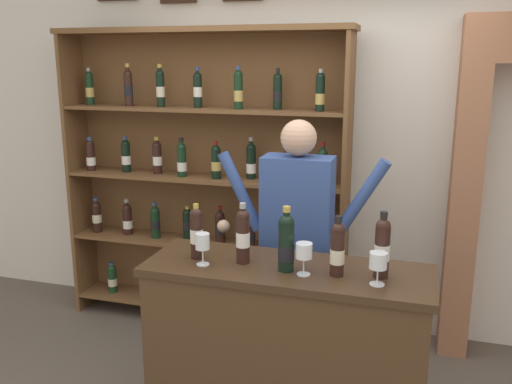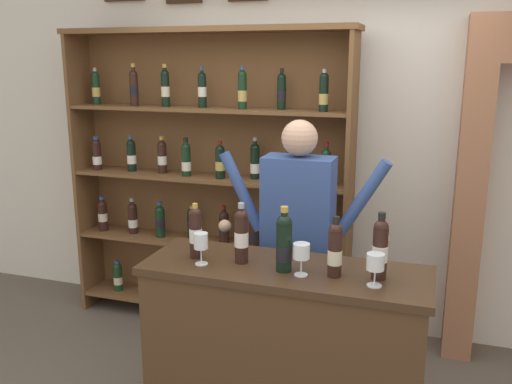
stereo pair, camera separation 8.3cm
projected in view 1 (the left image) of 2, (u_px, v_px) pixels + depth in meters
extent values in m
cube|color=silver|center=(314.00, 100.00, 4.16)|extent=(12.00, 0.16, 3.55)
cube|color=brown|center=(79.00, 175.00, 4.50)|extent=(0.03, 0.33, 2.30)
cube|color=brown|center=(346.00, 193.00, 3.89)|extent=(0.03, 0.33, 2.30)
cube|color=brown|center=(210.00, 179.00, 4.34)|extent=(2.22, 0.02, 2.30)
cube|color=brown|center=(205.00, 304.00, 4.43)|extent=(2.16, 0.31, 0.03)
cylinder|color=#19381E|center=(113.00, 281.00, 4.62)|extent=(0.07, 0.07, 0.20)
sphere|color=#19381E|center=(112.00, 268.00, 4.59)|extent=(0.07, 0.07, 0.07)
cylinder|color=#19381E|center=(112.00, 266.00, 4.59)|extent=(0.03, 0.03, 0.06)
cylinder|color=navy|center=(111.00, 264.00, 4.58)|extent=(0.04, 0.04, 0.03)
cylinder|color=beige|center=(113.00, 282.00, 4.62)|extent=(0.08, 0.08, 0.06)
cylinder|color=black|center=(160.00, 287.00, 4.49)|extent=(0.07, 0.07, 0.19)
sphere|color=black|center=(159.00, 276.00, 4.47)|extent=(0.07, 0.07, 0.07)
cylinder|color=black|center=(159.00, 272.00, 4.46)|extent=(0.03, 0.03, 0.07)
cylinder|color=navy|center=(159.00, 269.00, 4.45)|extent=(0.03, 0.03, 0.03)
cylinder|color=black|center=(160.00, 289.00, 4.49)|extent=(0.08, 0.08, 0.06)
cylinder|color=#19381E|center=(209.00, 294.00, 4.36)|extent=(0.07, 0.07, 0.19)
sphere|color=#19381E|center=(209.00, 282.00, 4.34)|extent=(0.07, 0.07, 0.07)
cylinder|color=#19381E|center=(209.00, 279.00, 4.33)|extent=(0.03, 0.03, 0.06)
cylinder|color=#B79338|center=(209.00, 276.00, 4.33)|extent=(0.04, 0.04, 0.03)
cylinder|color=silver|center=(209.00, 294.00, 4.36)|extent=(0.08, 0.08, 0.06)
cylinder|color=black|center=(252.00, 295.00, 4.33)|extent=(0.07, 0.07, 0.20)
sphere|color=black|center=(252.00, 282.00, 4.31)|extent=(0.07, 0.07, 0.07)
cylinder|color=black|center=(252.00, 279.00, 4.30)|extent=(0.03, 0.03, 0.07)
cylinder|color=black|center=(252.00, 275.00, 4.29)|extent=(0.03, 0.03, 0.03)
cylinder|color=tan|center=(252.00, 298.00, 4.34)|extent=(0.08, 0.08, 0.07)
cylinder|color=black|center=(304.00, 303.00, 4.18)|extent=(0.07, 0.07, 0.20)
sphere|color=black|center=(305.00, 291.00, 4.16)|extent=(0.07, 0.07, 0.07)
cylinder|color=black|center=(305.00, 287.00, 4.15)|extent=(0.03, 0.03, 0.07)
cylinder|color=black|center=(305.00, 284.00, 4.15)|extent=(0.03, 0.03, 0.03)
cylinder|color=silver|center=(304.00, 306.00, 4.19)|extent=(0.08, 0.08, 0.06)
cube|color=brown|center=(204.00, 243.00, 4.31)|extent=(2.16, 0.31, 0.02)
cylinder|color=black|center=(97.00, 219.00, 4.53)|extent=(0.08, 0.08, 0.21)
sphere|color=black|center=(96.00, 206.00, 4.50)|extent=(0.07, 0.07, 0.07)
cylinder|color=black|center=(96.00, 202.00, 4.50)|extent=(0.04, 0.04, 0.08)
cylinder|color=navy|center=(96.00, 199.00, 4.49)|extent=(0.04, 0.04, 0.03)
cylinder|color=beige|center=(97.00, 218.00, 4.53)|extent=(0.08, 0.08, 0.07)
cylinder|color=black|center=(128.00, 222.00, 4.47)|extent=(0.08, 0.08, 0.21)
sphere|color=black|center=(127.00, 208.00, 4.44)|extent=(0.07, 0.07, 0.07)
cylinder|color=black|center=(127.00, 204.00, 4.43)|extent=(0.03, 0.03, 0.08)
cylinder|color=#99999E|center=(126.00, 201.00, 4.43)|extent=(0.03, 0.03, 0.03)
cylinder|color=silver|center=(128.00, 224.00, 4.47)|extent=(0.08, 0.08, 0.07)
cylinder|color=black|center=(155.00, 225.00, 4.38)|extent=(0.08, 0.08, 0.21)
sphere|color=black|center=(155.00, 211.00, 4.35)|extent=(0.07, 0.07, 0.07)
cylinder|color=black|center=(155.00, 207.00, 4.35)|extent=(0.03, 0.03, 0.08)
cylinder|color=navy|center=(155.00, 204.00, 4.34)|extent=(0.03, 0.03, 0.03)
cylinder|color=black|center=(155.00, 224.00, 4.38)|extent=(0.08, 0.08, 0.07)
cylinder|color=black|center=(188.00, 226.00, 4.35)|extent=(0.08, 0.08, 0.21)
sphere|color=black|center=(187.00, 213.00, 4.32)|extent=(0.07, 0.07, 0.07)
cylinder|color=black|center=(187.00, 210.00, 4.31)|extent=(0.03, 0.03, 0.06)
cylinder|color=#B79338|center=(187.00, 208.00, 4.31)|extent=(0.03, 0.03, 0.03)
cylinder|color=black|center=(188.00, 225.00, 4.34)|extent=(0.08, 0.08, 0.07)
cylinder|color=black|center=(220.00, 230.00, 4.25)|extent=(0.08, 0.08, 0.21)
sphere|color=black|center=(220.00, 216.00, 4.23)|extent=(0.07, 0.07, 0.07)
cylinder|color=black|center=(220.00, 212.00, 4.22)|extent=(0.03, 0.03, 0.08)
cylinder|color=maroon|center=(220.00, 208.00, 4.21)|extent=(0.03, 0.03, 0.03)
cylinder|color=black|center=(220.00, 229.00, 4.25)|extent=(0.08, 0.08, 0.07)
cylinder|color=black|center=(250.00, 234.00, 4.14)|extent=(0.08, 0.08, 0.21)
sphere|color=black|center=(250.00, 220.00, 4.12)|extent=(0.07, 0.07, 0.07)
cylinder|color=black|center=(250.00, 217.00, 4.11)|extent=(0.03, 0.03, 0.06)
cylinder|color=#B79338|center=(250.00, 214.00, 4.11)|extent=(0.04, 0.04, 0.03)
cylinder|color=black|center=(250.00, 237.00, 4.15)|extent=(0.08, 0.08, 0.07)
cylinder|color=black|center=(290.00, 237.00, 4.06)|extent=(0.08, 0.08, 0.22)
sphere|color=black|center=(290.00, 222.00, 4.03)|extent=(0.07, 0.07, 0.07)
cylinder|color=black|center=(290.00, 218.00, 4.02)|extent=(0.03, 0.03, 0.07)
cylinder|color=#B79338|center=(290.00, 215.00, 4.02)|extent=(0.03, 0.03, 0.03)
cylinder|color=silver|center=(290.00, 238.00, 4.06)|extent=(0.08, 0.08, 0.07)
cylinder|color=#19381E|center=(322.00, 239.00, 4.02)|extent=(0.08, 0.08, 0.22)
sphere|color=#19381E|center=(322.00, 224.00, 3.99)|extent=(0.07, 0.07, 0.07)
cylinder|color=#19381E|center=(322.00, 221.00, 3.99)|extent=(0.03, 0.03, 0.06)
cylinder|color=black|center=(322.00, 218.00, 3.98)|extent=(0.03, 0.03, 0.03)
cylinder|color=beige|center=(322.00, 239.00, 4.02)|extent=(0.08, 0.08, 0.07)
cube|color=brown|center=(203.00, 178.00, 4.18)|extent=(2.16, 0.31, 0.02)
cylinder|color=black|center=(91.00, 158.00, 4.39)|extent=(0.07, 0.07, 0.21)
sphere|color=black|center=(90.00, 144.00, 4.37)|extent=(0.07, 0.07, 0.07)
cylinder|color=black|center=(90.00, 141.00, 4.36)|extent=(0.03, 0.03, 0.06)
cylinder|color=navy|center=(89.00, 139.00, 4.36)|extent=(0.04, 0.04, 0.03)
cylinder|color=silver|center=(91.00, 161.00, 4.40)|extent=(0.07, 0.07, 0.07)
cylinder|color=black|center=(126.00, 158.00, 4.34)|extent=(0.07, 0.07, 0.21)
sphere|color=black|center=(125.00, 144.00, 4.32)|extent=(0.07, 0.07, 0.07)
cylinder|color=black|center=(125.00, 141.00, 4.31)|extent=(0.03, 0.03, 0.07)
cylinder|color=navy|center=(125.00, 138.00, 4.31)|extent=(0.03, 0.03, 0.03)
cylinder|color=silver|center=(126.00, 160.00, 4.35)|extent=(0.07, 0.07, 0.07)
cylinder|color=black|center=(157.00, 160.00, 4.27)|extent=(0.07, 0.07, 0.22)
sphere|color=black|center=(157.00, 145.00, 4.25)|extent=(0.07, 0.07, 0.07)
cylinder|color=black|center=(157.00, 142.00, 4.24)|extent=(0.03, 0.03, 0.07)
cylinder|color=#B79338|center=(156.00, 138.00, 4.23)|extent=(0.03, 0.03, 0.03)
cylinder|color=silver|center=(157.00, 161.00, 4.27)|extent=(0.07, 0.07, 0.07)
cylinder|color=black|center=(182.00, 162.00, 4.17)|extent=(0.07, 0.07, 0.22)
sphere|color=black|center=(181.00, 148.00, 4.14)|extent=(0.07, 0.07, 0.07)
cylinder|color=black|center=(181.00, 143.00, 4.13)|extent=(0.03, 0.03, 0.08)
cylinder|color=black|center=(181.00, 140.00, 4.13)|extent=(0.04, 0.04, 0.03)
cylinder|color=silver|center=(182.00, 166.00, 4.17)|extent=(0.07, 0.07, 0.07)
cylinder|color=black|center=(216.00, 165.00, 4.09)|extent=(0.07, 0.07, 0.21)
sphere|color=black|center=(216.00, 150.00, 4.06)|extent=(0.07, 0.07, 0.07)
cylinder|color=black|center=(216.00, 146.00, 4.05)|extent=(0.03, 0.03, 0.07)
cylinder|color=maroon|center=(216.00, 143.00, 4.05)|extent=(0.03, 0.03, 0.03)
cylinder|color=tan|center=(216.00, 166.00, 4.09)|extent=(0.07, 0.07, 0.07)
cylinder|color=black|center=(251.00, 164.00, 4.08)|extent=(0.07, 0.07, 0.23)
sphere|color=black|center=(251.00, 148.00, 4.06)|extent=(0.07, 0.07, 0.07)
cylinder|color=black|center=(251.00, 143.00, 4.05)|extent=(0.03, 0.03, 0.08)
cylinder|color=#99999E|center=(251.00, 139.00, 4.04)|extent=(0.03, 0.03, 0.03)
cylinder|color=silver|center=(251.00, 168.00, 4.09)|extent=(0.07, 0.07, 0.07)
cylinder|color=black|center=(288.00, 169.00, 3.93)|extent=(0.07, 0.07, 0.21)
sphere|color=black|center=(288.00, 154.00, 3.91)|extent=(0.07, 0.07, 0.07)
cylinder|color=black|center=(288.00, 150.00, 3.90)|extent=(0.03, 0.03, 0.06)
cylinder|color=#B79338|center=(288.00, 148.00, 3.89)|extent=(0.03, 0.03, 0.03)
cylinder|color=black|center=(288.00, 172.00, 3.94)|extent=(0.07, 0.07, 0.07)
cylinder|color=black|center=(322.00, 170.00, 3.86)|extent=(0.07, 0.07, 0.22)
sphere|color=black|center=(323.00, 154.00, 3.83)|extent=(0.07, 0.07, 0.07)
cylinder|color=black|center=(323.00, 149.00, 3.82)|extent=(0.03, 0.03, 0.08)
cylinder|color=maroon|center=(323.00, 144.00, 3.81)|extent=(0.03, 0.03, 0.03)
cylinder|color=beige|center=(322.00, 174.00, 3.86)|extent=(0.07, 0.07, 0.07)
cube|color=brown|center=(201.00, 109.00, 4.06)|extent=(2.16, 0.31, 0.02)
cylinder|color=black|center=(90.00, 90.00, 4.31)|extent=(0.06, 0.06, 0.23)
sphere|color=black|center=(89.00, 75.00, 4.28)|extent=(0.06, 0.06, 0.06)
cylinder|color=black|center=(88.00, 72.00, 4.27)|extent=(0.02, 0.02, 0.06)
cylinder|color=#99999E|center=(88.00, 70.00, 4.27)|extent=(0.03, 0.03, 0.03)
cylinder|color=tan|center=(90.00, 92.00, 4.31)|extent=(0.06, 0.06, 0.07)
cylinder|color=black|center=(129.00, 91.00, 4.18)|extent=(0.06, 0.06, 0.23)
sphere|color=black|center=(128.00, 74.00, 4.15)|extent=(0.06, 0.06, 0.06)
cylinder|color=black|center=(127.00, 69.00, 4.14)|extent=(0.03, 0.03, 0.08)
cylinder|color=#B79338|center=(127.00, 65.00, 4.13)|extent=(0.03, 0.03, 0.03)
cylinder|color=black|center=(129.00, 91.00, 4.18)|extent=(0.06, 0.06, 0.07)
cylinder|color=black|center=(160.00, 91.00, 4.11)|extent=(0.06, 0.06, 0.24)
sphere|color=black|center=(160.00, 74.00, 4.08)|extent=(0.06, 0.06, 0.06)
cylinder|color=black|center=(160.00, 70.00, 4.07)|extent=(0.03, 0.03, 0.07)
cylinder|color=#B79338|center=(159.00, 66.00, 4.07)|extent=(0.03, 0.03, 0.03)
cylinder|color=beige|center=(161.00, 92.00, 4.11)|extent=(0.06, 0.06, 0.08)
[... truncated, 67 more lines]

